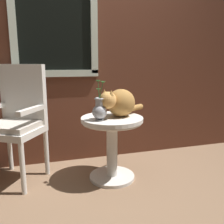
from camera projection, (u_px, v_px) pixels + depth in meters
name	position (u px, v px, depth m)	size (l,w,h in m)	color
ground_plane	(99.00, 185.00, 2.21)	(6.00, 6.00, 0.00)	#7F6047
back_wall	(82.00, 42.00, 2.57)	(4.00, 0.07, 2.60)	#562D1E
wicker_side_table	(112.00, 137.00, 2.26)	(0.57, 0.57, 0.60)	silver
wicker_chair	(17.00, 117.00, 2.24)	(0.62, 0.61, 1.08)	silver
cat	(119.00, 103.00, 2.22)	(0.51, 0.36, 0.27)	#AD7A3D
pewter_vase_with_ivy	(100.00, 109.00, 2.09)	(0.13, 0.13, 0.35)	#99999E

